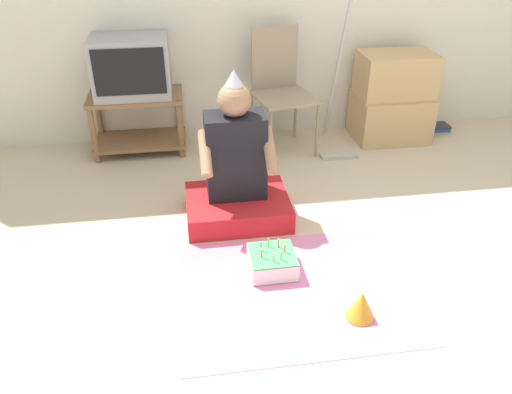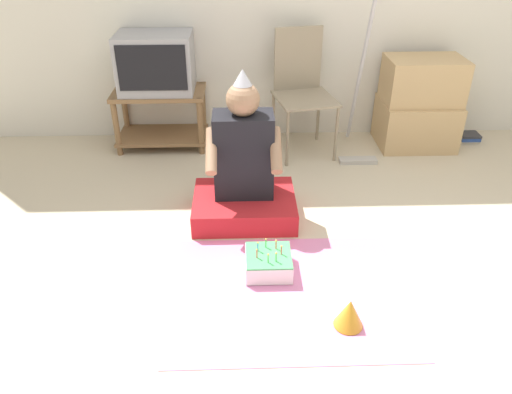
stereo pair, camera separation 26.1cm
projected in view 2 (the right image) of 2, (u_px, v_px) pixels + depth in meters
ground_plane at (370, 292)px, 2.50m from camera, size 16.00×16.00×0.00m
tv_stand at (161, 113)px, 3.86m from camera, size 0.69×0.41×0.45m
tv at (156, 63)px, 3.66m from camera, size 0.54×0.39×0.42m
folding_chair at (302, 85)px, 3.71m from camera, size 0.49×0.51×0.90m
cardboard_box_stack at (419, 105)px, 3.85m from camera, size 0.58×0.45×0.69m
dust_mop at (360, 109)px, 3.64m from camera, size 0.28×0.47×1.25m
book_pile at (468, 137)px, 4.04m from camera, size 0.16×0.15×0.07m
person_seated at (244, 174)px, 2.98m from camera, size 0.62×0.49×0.91m
party_cloth at (288, 294)px, 2.48m from camera, size 1.17×0.92×0.01m
birthday_cake at (268, 262)px, 2.60m from camera, size 0.24×0.24×0.16m
party_hat_blue at (349, 313)px, 2.26m from camera, size 0.14×0.14×0.14m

